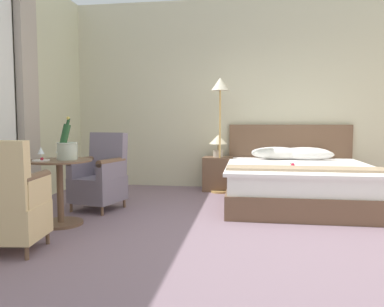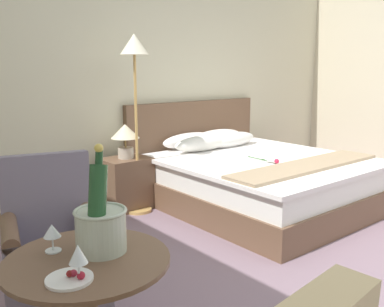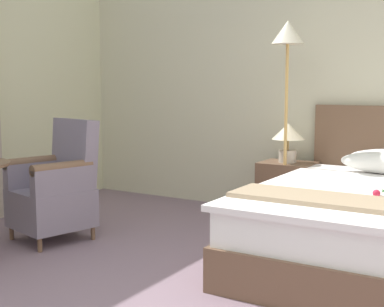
{
  "view_description": "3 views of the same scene",
  "coord_description": "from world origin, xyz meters",
  "px_view_note": "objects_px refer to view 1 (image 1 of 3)",
  "views": [
    {
      "loc": [
        -0.14,
        -3.65,
        1.11
      ],
      "look_at": [
        -0.79,
        0.79,
        0.74
      ],
      "focal_mm": 35.0,
      "sensor_mm": 36.0,
      "label": 1
    },
    {
      "loc": [
        -2.85,
        -1.43,
        1.48
      ],
      "look_at": [
        -0.76,
        1.12,
        0.83
      ],
      "focal_mm": 40.0,
      "sensor_mm": 36.0,
      "label": 2
    },
    {
      "loc": [
        1.18,
        -2.2,
        1.24
      ],
      "look_at": [
        -0.79,
        1.05,
        0.77
      ],
      "focal_mm": 50.0,
      "sensor_mm": 36.0,
      "label": 3
    }
  ],
  "objects_px": {
    "wine_glass_near_edge": "(41,151)",
    "armchair_by_window": "(100,177)",
    "bedside_lamp": "(218,142)",
    "nightstand": "(218,174)",
    "bed": "(297,180)",
    "side_table_round": "(60,188)",
    "snack_plate": "(41,160)",
    "floor_lamp_brass": "(220,100)",
    "armchair_facing_bed": "(7,204)",
    "wine_glass_near_bucket": "(59,151)",
    "champagne_bucket": "(67,148)"
  },
  "relations": [
    {
      "from": "wine_glass_near_edge",
      "to": "armchair_by_window",
      "type": "relative_size",
      "value": 0.15
    },
    {
      "from": "bedside_lamp",
      "to": "nightstand",
      "type": "bearing_deg",
      "value": 0.0
    },
    {
      "from": "bed",
      "to": "side_table_round",
      "type": "xyz_separation_m",
      "value": [
        -2.71,
        -1.56,
        0.1
      ]
    },
    {
      "from": "side_table_round",
      "to": "armchair_by_window",
      "type": "height_order",
      "value": "armchair_by_window"
    },
    {
      "from": "snack_plate",
      "to": "armchair_by_window",
      "type": "xyz_separation_m",
      "value": [
        0.27,
        0.91,
        -0.31
      ]
    },
    {
      "from": "snack_plate",
      "to": "floor_lamp_brass",
      "type": "bearing_deg",
      "value": 53.14
    },
    {
      "from": "nightstand",
      "to": "snack_plate",
      "type": "bearing_deg",
      "value": -124.4
    },
    {
      "from": "armchair_facing_bed",
      "to": "snack_plate",
      "type": "bearing_deg",
      "value": 99.48
    },
    {
      "from": "bedside_lamp",
      "to": "armchair_facing_bed",
      "type": "xyz_separation_m",
      "value": [
        -1.55,
        -3.22,
        -0.37
      ]
    },
    {
      "from": "nightstand",
      "to": "floor_lamp_brass",
      "type": "height_order",
      "value": "floor_lamp_brass"
    },
    {
      "from": "bed",
      "to": "floor_lamp_brass",
      "type": "bearing_deg",
      "value": 152.36
    },
    {
      "from": "side_table_round",
      "to": "armchair_facing_bed",
      "type": "height_order",
      "value": "armchair_facing_bed"
    },
    {
      "from": "nightstand",
      "to": "floor_lamp_brass",
      "type": "bearing_deg",
      "value": -76.7
    },
    {
      "from": "bedside_lamp",
      "to": "armchair_facing_bed",
      "type": "distance_m",
      "value": 3.59
    },
    {
      "from": "bedside_lamp",
      "to": "side_table_round",
      "type": "height_order",
      "value": "bedside_lamp"
    },
    {
      "from": "bedside_lamp",
      "to": "wine_glass_near_bucket",
      "type": "relative_size",
      "value": 2.96
    },
    {
      "from": "nightstand",
      "to": "wine_glass_near_bucket",
      "type": "bearing_deg",
      "value": -127.02
    },
    {
      "from": "bed",
      "to": "snack_plate",
      "type": "bearing_deg",
      "value": -149.1
    },
    {
      "from": "bed",
      "to": "snack_plate",
      "type": "height_order",
      "value": "bed"
    },
    {
      "from": "nightstand",
      "to": "bedside_lamp",
      "type": "xyz_separation_m",
      "value": [
        -0.0,
        -0.0,
        0.52
      ]
    },
    {
      "from": "bedside_lamp",
      "to": "champagne_bucket",
      "type": "relative_size",
      "value": 0.78
    },
    {
      "from": "floor_lamp_brass",
      "to": "wine_glass_near_bucket",
      "type": "height_order",
      "value": "floor_lamp_brass"
    },
    {
      "from": "wine_glass_near_bucket",
      "to": "armchair_by_window",
      "type": "xyz_separation_m",
      "value": [
        0.22,
        0.62,
        -0.39
      ]
    },
    {
      "from": "champagne_bucket",
      "to": "wine_glass_near_bucket",
      "type": "bearing_deg",
      "value": 140.81
    },
    {
      "from": "side_table_round",
      "to": "floor_lamp_brass",
      "type": "bearing_deg",
      "value": 53.65
    },
    {
      "from": "floor_lamp_brass",
      "to": "champagne_bucket",
      "type": "distance_m",
      "value": 2.68
    },
    {
      "from": "champagne_bucket",
      "to": "wine_glass_near_bucket",
      "type": "xyz_separation_m",
      "value": [
        -0.16,
        0.13,
        -0.04
      ]
    },
    {
      "from": "snack_plate",
      "to": "armchair_facing_bed",
      "type": "bearing_deg",
      "value": -80.52
    },
    {
      "from": "champagne_bucket",
      "to": "wine_glass_near_bucket",
      "type": "height_order",
      "value": "champagne_bucket"
    },
    {
      "from": "armchair_facing_bed",
      "to": "floor_lamp_brass",
      "type": "bearing_deg",
      "value": 62.6
    },
    {
      "from": "bedside_lamp",
      "to": "snack_plate",
      "type": "distance_m",
      "value": 2.97
    },
    {
      "from": "champagne_bucket",
      "to": "armchair_by_window",
      "type": "bearing_deg",
      "value": 85.19
    },
    {
      "from": "wine_glass_near_bucket",
      "to": "side_table_round",
      "type": "bearing_deg",
      "value": -62.34
    },
    {
      "from": "bedside_lamp",
      "to": "snack_plate",
      "type": "height_order",
      "value": "bedside_lamp"
    },
    {
      "from": "side_table_round",
      "to": "champagne_bucket",
      "type": "xyz_separation_m",
      "value": [
        0.08,
        0.02,
        0.43
      ]
    },
    {
      "from": "wine_glass_near_bucket",
      "to": "armchair_facing_bed",
      "type": "height_order",
      "value": "armchair_facing_bed"
    },
    {
      "from": "floor_lamp_brass",
      "to": "wine_glass_near_edge",
      "type": "bearing_deg",
      "value": -126.13
    },
    {
      "from": "bed",
      "to": "snack_plate",
      "type": "relative_size",
      "value": 12.81
    },
    {
      "from": "nightstand",
      "to": "wine_glass_near_edge",
      "type": "distance_m",
      "value": 3.03
    },
    {
      "from": "champagne_bucket",
      "to": "wine_glass_near_bucket",
      "type": "relative_size",
      "value": 3.81
    },
    {
      "from": "wine_glass_near_edge",
      "to": "armchair_by_window",
      "type": "distance_m",
      "value": 1.06
    },
    {
      "from": "floor_lamp_brass",
      "to": "snack_plate",
      "type": "distance_m",
      "value": 2.95
    },
    {
      "from": "nightstand",
      "to": "champagne_bucket",
      "type": "distance_m",
      "value": 2.77
    },
    {
      "from": "wine_glass_near_bucket",
      "to": "wine_glass_near_edge",
      "type": "height_order",
      "value": "wine_glass_near_edge"
    },
    {
      "from": "side_table_round",
      "to": "wine_glass_near_edge",
      "type": "distance_m",
      "value": 0.46
    },
    {
      "from": "wine_glass_near_edge",
      "to": "snack_plate",
      "type": "height_order",
      "value": "wine_glass_near_edge"
    },
    {
      "from": "champagne_bucket",
      "to": "floor_lamp_brass",
      "type": "bearing_deg",
      "value": 54.73
    },
    {
      "from": "side_table_round",
      "to": "snack_plate",
      "type": "distance_m",
      "value": 0.37
    },
    {
      "from": "bedside_lamp",
      "to": "wine_glass_near_edge",
      "type": "relative_size",
      "value": 2.45
    },
    {
      "from": "wine_glass_near_bucket",
      "to": "wine_glass_near_edge",
      "type": "distance_m",
      "value": 0.33
    }
  ]
}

